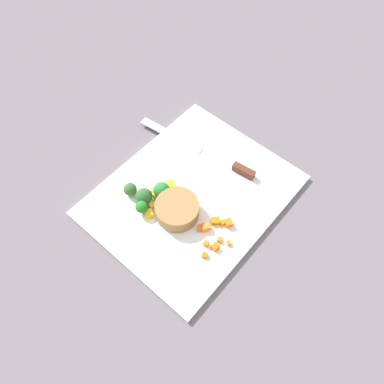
{
  "coord_description": "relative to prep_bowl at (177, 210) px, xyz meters",
  "views": [
    {
      "loc": [
        0.37,
        0.32,
        0.81
      ],
      "look_at": [
        0.0,
        0.0,
        0.02
      ],
      "focal_mm": 35.21,
      "sensor_mm": 36.0,
      "label": 1
    }
  ],
  "objects": [
    {
      "name": "carrot_dice_4",
      "position": [
        0.02,
        0.1,
        -0.01
      ],
      "size": [
        0.01,
        0.01,
        0.01
      ],
      "primitive_type": "cube",
      "rotation": [
        0.0,
        0.0,
        0.11
      ],
      "color": "orange",
      "rests_on": "cutting_board"
    },
    {
      "name": "carrot_dice_3",
      "position": [
        -0.06,
        0.11,
        -0.01
      ],
      "size": [
        0.02,
        0.02,
        0.02
      ],
      "primitive_type": "cube",
      "rotation": [
        0.0,
        0.0,
        2.53
      ],
      "color": "orange",
      "rests_on": "cutting_board"
    },
    {
      "name": "pepper_dice_0",
      "position": [
        0.0,
        -0.07,
        -0.01
      ],
      "size": [
        0.01,
        0.01,
        0.01
      ],
      "primitive_type": "cube",
      "rotation": [
        0.0,
        0.0,
        1.68
      ],
      "color": "yellow",
      "rests_on": "cutting_board"
    },
    {
      "name": "broccoli_floret_0",
      "position": [
        0.03,
        -0.08,
        0.0
      ],
      "size": [
        0.04,
        0.04,
        0.04
      ],
      "color": "#97C066",
      "rests_on": "cutting_board"
    },
    {
      "name": "pepper_dice_7",
      "position": [
        0.03,
        -0.06,
        -0.01
      ],
      "size": [
        0.02,
        0.02,
        0.01
      ],
      "primitive_type": "cube",
      "rotation": [
        0.0,
        0.0,
        1.32
      ],
      "color": "yellow",
      "rests_on": "cutting_board"
    },
    {
      "name": "pepper_dice_3",
      "position": [
        -0.05,
        -0.04,
        -0.01
      ],
      "size": [
        0.02,
        0.02,
        0.01
      ],
      "primitive_type": "cube",
      "rotation": [
        0.0,
        0.0,
        1.01
      ],
      "color": "yellow",
      "rests_on": "cutting_board"
    },
    {
      "name": "broccoli_floret_2",
      "position": [
        0.05,
        -0.07,
        0.0
      ],
      "size": [
        0.03,
        0.03,
        0.04
      ],
      "color": "#8AC357",
      "rests_on": "cutting_board"
    },
    {
      "name": "carrot_dice_5",
      "position": [
        -0.05,
        0.1,
        -0.01
      ],
      "size": [
        0.01,
        0.01,
        0.01
      ],
      "primitive_type": "cube",
      "rotation": [
        0.0,
        0.0,
        2.88
      ],
      "color": "orange",
      "rests_on": "cutting_board"
    },
    {
      "name": "ground_plane",
      "position": [
        -0.06,
        -0.01,
        -0.03
      ],
      "size": [
        4.0,
        4.0,
        0.0
      ],
      "primitive_type": "plane",
      "color": "slate"
    },
    {
      "name": "prep_bowl",
      "position": [
        0.0,
        0.0,
        0.0
      ],
      "size": [
        0.11,
        0.11,
        0.04
      ],
      "primitive_type": "cylinder",
      "color": "olive",
      "rests_on": "cutting_board"
    },
    {
      "name": "carrot_dice_2",
      "position": [
        -0.04,
        0.08,
        -0.01
      ],
      "size": [
        0.03,
        0.03,
        0.01
      ],
      "primitive_type": "cube",
      "rotation": [
        0.0,
        0.0,
        2.32
      ],
      "color": "orange",
      "rests_on": "cutting_board"
    },
    {
      "name": "carrot_dice_7",
      "position": [
        -0.01,
        0.08,
        -0.01
      ],
      "size": [
        0.02,
        0.02,
        0.02
      ],
      "primitive_type": "cube",
      "rotation": [
        0.0,
        0.0,
        1.0
      ],
      "color": "orange",
      "rests_on": "cutting_board"
    },
    {
      "name": "pepper_dice_9",
      "position": [
        0.04,
        -0.07,
        -0.01
      ],
      "size": [
        0.02,
        0.02,
        0.02
      ],
      "primitive_type": "cube",
      "rotation": [
        0.0,
        0.0,
        2.43
      ],
      "color": "yellow",
      "rests_on": "cutting_board"
    },
    {
      "name": "carrot_dice_0",
      "position": [
        0.04,
        0.12,
        -0.01
      ],
      "size": [
        0.02,
        0.02,
        0.01
      ],
      "primitive_type": "cube",
      "rotation": [
        0.0,
        0.0,
        0.51
      ],
      "color": "orange",
      "rests_on": "cutting_board"
    },
    {
      "name": "carrot_dice_1",
      "position": [
        -0.01,
        0.12,
        -0.01
      ],
      "size": [
        0.01,
        0.01,
        0.01
      ],
      "primitive_type": "cube",
      "rotation": [
        0.0,
        0.0,
        0.21
      ],
      "color": "orange",
      "rests_on": "cutting_board"
    },
    {
      "name": "cutting_board",
      "position": [
        -0.06,
        -0.01,
        -0.03
      ],
      "size": [
        0.48,
        0.39,
        0.01
      ],
      "primitive_type": "cube",
      "color": "white",
      "rests_on": "ground_plane"
    },
    {
      "name": "pepper_dice_8",
      "position": [
        -0.04,
        -0.06,
        -0.01
      ],
      "size": [
        0.03,
        0.03,
        0.02
      ],
      "primitive_type": "cube",
      "rotation": [
        0.0,
        0.0,
        0.79
      ],
      "color": "yellow",
      "rests_on": "cutting_board"
    },
    {
      "name": "carrot_dice_8",
      "position": [
        -0.02,
        0.14,
        -0.01
      ],
      "size": [
        0.01,
        0.01,
        0.01
      ],
      "primitive_type": "cube",
      "rotation": [
        0.0,
        0.0,
        2.45
      ],
      "color": "orange",
      "rests_on": "cutting_board"
    },
    {
      "name": "carrot_dice_9",
      "position": [
        0.01,
        0.12,
        -0.01
      ],
      "size": [
        0.02,
        0.02,
        0.01
      ],
      "primitive_type": "cube",
      "rotation": [
        0.0,
        0.0,
        1.52
      ],
      "color": "orange",
      "rests_on": "cutting_board"
    },
    {
      "name": "pepper_dice_2",
      "position": [
        0.05,
        -0.05,
        -0.01
      ],
      "size": [
        0.02,
        0.02,
        0.02
      ],
      "primitive_type": "cube",
      "rotation": [
        0.0,
        0.0,
        1.09
      ],
      "color": "yellow",
      "rests_on": "cutting_board"
    },
    {
      "name": "pepper_dice_1",
      "position": [
        -0.02,
        -0.07,
        -0.01
      ],
      "size": [
        0.01,
        0.01,
        0.02
      ],
      "primitive_type": "cube",
      "rotation": [
        0.0,
        0.0,
        1.53
      ],
      "color": "yellow",
      "rests_on": "cutting_board"
    },
    {
      "name": "pepper_dice_4",
      "position": [
        -0.01,
        -0.09,
        -0.01
      ],
      "size": [
        0.01,
        0.01,
        0.01
      ],
      "primitive_type": "cube",
      "rotation": [
        0.0,
        0.0,
        0.26
      ],
      "color": "yellow",
      "rests_on": "cutting_board"
    },
    {
      "name": "broccoli_floret_3",
      "position": [
        0.03,
        -0.13,
        -0.0
      ],
      "size": [
        0.03,
        0.03,
        0.03
      ],
      "color": "#93BE5E",
      "rests_on": "cutting_board"
    },
    {
      "name": "broccoli_floret_1",
      "position": [
        -0.01,
        -0.06,
        0.0
      ],
      "size": [
        0.04,
        0.04,
        0.04
      ],
      "color": "#8AB663",
      "rests_on": "cutting_board"
    },
    {
      "name": "pepper_dice_5",
      "position": [
        0.03,
        -0.08,
        -0.01
      ],
      "size": [
        0.02,
        0.02,
        0.02
      ],
      "primitive_type": "cube",
      "rotation": [
        0.0,
        0.0,
        0.57
      ],
      "color": "yellow",
      "rests_on": "cutting_board"
    },
    {
      "name": "chef_knife",
      "position": [
        -0.19,
        -0.04,
        -0.01
      ],
      "size": [
        0.06,
        0.36,
        0.02
      ],
      "rotation": [
        0.0,
        0.0,
        4.84
      ],
      "color": "silver",
      "rests_on": "cutting_board"
    },
    {
      "name": "pepper_dice_6",
      "position": [
        -0.02,
        -0.08,
        -0.01
      ],
      "size": [
        0.02,
        0.02,
        0.02
      ],
      "primitive_type": "cube",
      "rotation": [
        0.0,
        0.0,
        2.9
      ],
      "color": "yellow",
      "rests_on": "cutting_board"
    },
    {
      "name": "carrot_dice_6",
      "position": [
        -0.0,
        0.07,
        -0.01
      ],
      "size": [
        0.02,
        0.02,
        0.01
      ],
      "primitive_type": "cube",
      "rotation": [
        0.0,
        0.0,
        2.29
      ],
      "color": "orange",
      "rests_on": "cutting_board"
    }
  ]
}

